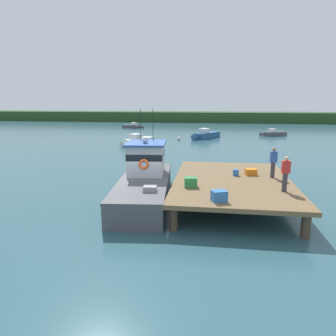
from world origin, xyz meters
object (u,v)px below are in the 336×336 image
Objects in this scene: main_fishing_boat at (145,180)px; bait_bucket at (236,173)px; deckhand_by_the_boat at (285,173)px; deckhand_further_back at (273,162)px; crate_single_by_cleat at (219,196)px; moored_boat_mid_harbor at (138,141)px; mooring_buoy_inshore at (179,138)px; mooring_buoy_channel_marker at (154,145)px; moored_boat_outer_mooring at (133,126)px; moored_boat_far_left at (274,133)px; moored_boat_near_channel at (206,135)px; crate_single_far at (191,182)px; crate_stack_near_edge at (251,172)px.

bait_bucket is at bearing 10.94° from main_fishing_boat.
deckhand_by_the_boat and deckhand_further_back have the same top height.
crate_single_by_cleat is 0.37× the size of deckhand_by_the_boat.
moored_boat_mid_harbor is 11.56× the size of mooring_buoy_inshore.
deckhand_further_back is 4.62× the size of mooring_buoy_channel_marker.
moored_boat_far_left is at bearing -21.98° from moored_boat_outer_mooring.
deckhand_by_the_boat is 29.49m from moored_boat_near_channel.
deckhand_by_the_boat is (4.27, -0.15, 0.63)m from crate_single_far.
moored_boat_outer_mooring is at bearing 134.80° from moored_boat_near_channel.
moored_boat_outer_mooring is at bearing 158.02° from moored_boat_far_left.
main_fishing_boat is 5.89m from crate_stack_near_edge.
crate_stack_near_edge is 3.31m from deckhand_by_the_boat.
crate_single_far is at bearing -74.77° from mooring_buoy_channel_marker.
deckhand_further_back reaches higher than mooring_buoy_channel_marker.
crate_single_far is at bearing -32.51° from main_fishing_boat.
moored_boat_outer_mooring is at bearing 106.09° from moored_boat_mid_harbor.
bait_bucket is at bearing -68.03° from moored_boat_outer_mooring.
deckhand_further_back reaches higher than crate_single_by_cleat.
moored_boat_near_channel is 4.21m from mooring_buoy_inshore.
mooring_buoy_inshore is at bearing 105.95° from deckhand_by_the_boat.
main_fishing_boat is 6.09× the size of deckhand_by_the_boat.
moored_boat_near_channel is at bearing 98.06° from deckhand_by_the_boat.
bait_bucket is 21.41m from moored_boat_mid_harbor.
main_fishing_boat is at bearing -169.06° from bait_bucket.
moored_boat_near_channel reaches higher than moored_boat_far_left.
main_fishing_boat reaches higher than deckhand_further_back.
main_fishing_boat is 2.30× the size of moored_boat_outer_mooring.
deckhand_by_the_boat is 23.19m from mooring_buoy_channel_marker.
moored_boat_outer_mooring is at bearing 108.06° from crate_single_far.
moored_boat_far_left is at bearing 80.05° from deckhand_by_the_boat.
mooring_buoy_inshore is (-3.42, 26.78, -1.20)m from crate_single_far.
crate_single_by_cleat reaches higher than moored_boat_mid_harbor.
bait_bucket reaches higher than mooring_buoy_channel_marker.
crate_single_by_cleat is 29.19m from mooring_buoy_inshore.
main_fishing_boat reaches higher than crate_single_far.
moored_boat_near_channel is (-4.13, 29.16, -1.56)m from deckhand_by_the_boat.
moored_boat_mid_harbor is at bearing -136.42° from moored_boat_near_channel.
moored_boat_mid_harbor is at bearing 119.25° from deckhand_by_the_boat.
crate_single_far reaches higher than bait_bucket.
deckhand_by_the_boat reaches higher than moored_boat_outer_mooring.
moored_boat_mid_harbor is (-9.12, 23.44, -0.96)m from crate_single_by_cleat.
moored_boat_mid_harbor is at bearing 104.79° from main_fishing_boat.
moored_boat_near_channel is at bearing 32.02° from mooring_buoy_inshore.
crate_stack_near_edge is at bearing 12.20° from main_fishing_boat.
crate_stack_near_edge is 1.30× the size of mooring_buoy_inshore.
main_fishing_boat reaches higher than mooring_buoy_inshore.
moored_boat_near_channel is 1.25× the size of moored_boat_outer_mooring.
mooring_buoy_channel_marker is at bearing 116.26° from crate_stack_near_edge.
bait_bucket is at bearing -61.74° from moored_boat_mid_harbor.
crate_single_far is 0.37× the size of deckhand_further_back.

